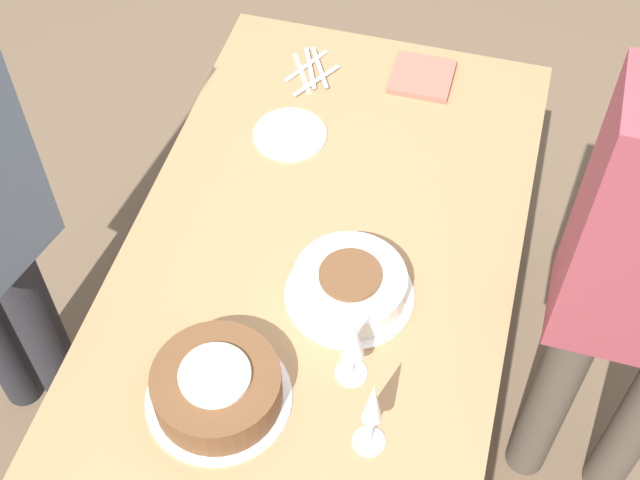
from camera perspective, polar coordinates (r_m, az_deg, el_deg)
The scene contains 9 objects.
ground_plane at distance 2.73m, azimuth 0.00°, elevation -10.08°, with size 12.00×12.00×0.00m, color brown.
dining_table at distance 2.19m, azimuth 0.00°, elevation -2.43°, with size 1.60×0.92×0.73m.
cake_center_white at distance 2.01m, azimuth 1.92°, elevation -2.93°, with size 0.30×0.30×0.09m.
cake_front_chocolate at distance 1.87m, azimuth -6.61°, elevation -9.36°, with size 0.31×0.31×0.11m.
wine_glass_near at distance 1.72m, azimuth 3.37°, elevation -10.62°, with size 0.07×0.07×0.24m.
wine_glass_far at distance 1.82m, azimuth 2.11°, elevation -6.56°, with size 0.07×0.07×0.20m.
dessert_plate_left at distance 2.36m, azimuth -1.94°, elevation 6.78°, with size 0.19×0.19×0.01m.
fork_pile at distance 2.53m, azimuth -0.59°, elevation 10.77°, with size 0.21×0.15×0.01m.
napkin_stack at distance 2.53m, azimuth 6.54°, elevation 10.34°, with size 0.17×0.17×0.02m.
Camera 1 is at (1.22, 0.33, 2.42)m, focal length 50.00 mm.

